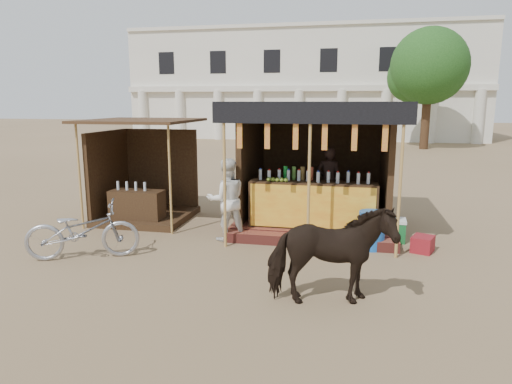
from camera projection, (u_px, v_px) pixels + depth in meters
name	position (u px, v px, depth m)	size (l,w,h in m)	color
ground	(236.00, 278.00, 7.30)	(120.00, 120.00, 0.00)	#846B4C
main_stall	(317.00, 182.00, 10.12)	(3.60, 3.61, 2.78)	maroon
secondary_stall	(140.00, 184.00, 10.87)	(2.40, 2.40, 2.38)	#3B2915
cow	(330.00, 255.00, 6.23)	(0.77, 1.69, 1.43)	black
motorbike	(83.00, 231.00, 8.14)	(0.69, 1.96, 1.03)	#9D9EA5
bystander	(227.00, 200.00, 9.19)	(0.81, 0.63, 1.68)	white
blue_barrel	(372.00, 230.00, 8.71)	(0.50, 0.50, 0.73)	#1654AC
red_crate	(423.00, 244.00, 8.57)	(0.36, 0.43, 0.30)	maroon
cooler	(389.00, 229.00, 9.24)	(0.66, 0.47, 0.46)	#186D2E
background_building	(304.00, 86.00, 35.68)	(26.00, 7.45, 8.18)	silver
tree	(425.00, 69.00, 26.50)	(4.50, 4.40, 7.00)	#382314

